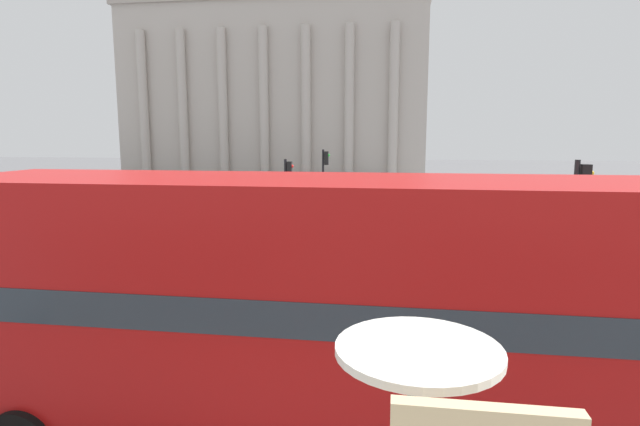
{
  "coord_description": "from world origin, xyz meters",
  "views": [
    {
      "loc": [
        0.85,
        -2.07,
        4.53
      ],
      "look_at": [
        -1.81,
        15.73,
        1.78
      ],
      "focal_mm": 28.0,
      "sensor_mm": 36.0,
      "label": 1
    }
  ],
  "objects_px": {
    "pedestrian_olive": "(441,189)",
    "cafe_dining_table": "(417,397)",
    "pedestrian_black": "(411,246)",
    "traffic_light_near": "(576,222)",
    "plaza_building_left": "(279,96)",
    "traffic_light_mid": "(287,188)",
    "double_decker_bus": "(338,304)",
    "traffic_light_far": "(324,175)",
    "pedestrian_red": "(253,245)",
    "car_maroon": "(194,227)"
  },
  "relations": [
    {
      "from": "traffic_light_mid",
      "to": "pedestrian_olive",
      "type": "xyz_separation_m",
      "value": [
        7.66,
        13.91,
        -1.37
      ]
    },
    {
      "from": "pedestrian_olive",
      "to": "pedestrian_black",
      "type": "xyz_separation_m",
      "value": [
        -2.56,
        -18.14,
        -0.05
      ]
    },
    {
      "from": "plaza_building_left",
      "to": "traffic_light_far",
      "type": "xyz_separation_m",
      "value": [
        9.01,
        -28.72,
        -6.47
      ]
    },
    {
      "from": "double_decker_bus",
      "to": "traffic_light_far",
      "type": "height_order",
      "value": "double_decker_bus"
    },
    {
      "from": "double_decker_bus",
      "to": "pedestrian_black",
      "type": "bearing_deg",
      "value": 79.38
    },
    {
      "from": "traffic_light_near",
      "to": "pedestrian_black",
      "type": "distance_m",
      "value": 6.03
    },
    {
      "from": "traffic_light_near",
      "to": "traffic_light_mid",
      "type": "xyz_separation_m",
      "value": [
        -8.63,
        8.83,
        -0.26
      ]
    },
    {
      "from": "car_maroon",
      "to": "traffic_light_far",
      "type": "bearing_deg",
      "value": -32.41
    },
    {
      "from": "traffic_light_mid",
      "to": "pedestrian_red",
      "type": "bearing_deg",
      "value": -91.44
    },
    {
      "from": "traffic_light_far",
      "to": "traffic_light_near",
      "type": "bearing_deg",
      "value": -60.89
    },
    {
      "from": "traffic_light_near",
      "to": "traffic_light_far",
      "type": "bearing_deg",
      "value": 119.11
    },
    {
      "from": "cafe_dining_table",
      "to": "pedestrian_red",
      "type": "distance_m",
      "value": 15.05
    },
    {
      "from": "cafe_dining_table",
      "to": "traffic_light_mid",
      "type": "bearing_deg",
      "value": 103.61
    },
    {
      "from": "double_decker_bus",
      "to": "traffic_light_near",
      "type": "relative_size",
      "value": 2.72
    },
    {
      "from": "pedestrian_red",
      "to": "traffic_light_mid",
      "type": "bearing_deg",
      "value": 134.85
    },
    {
      "from": "double_decker_bus",
      "to": "plaza_building_left",
      "type": "bearing_deg",
      "value": 101.08
    },
    {
      "from": "traffic_light_near",
      "to": "pedestrian_red",
      "type": "bearing_deg",
      "value": 156.28
    },
    {
      "from": "double_decker_bus",
      "to": "car_maroon",
      "type": "relative_size",
      "value": 2.61
    },
    {
      "from": "traffic_light_near",
      "to": "traffic_light_far",
      "type": "distance_m",
      "value": 15.92
    },
    {
      "from": "cafe_dining_table",
      "to": "traffic_light_far",
      "type": "height_order",
      "value": "traffic_light_far"
    },
    {
      "from": "cafe_dining_table",
      "to": "traffic_light_near",
      "type": "xyz_separation_m",
      "value": [
        4.03,
        10.19,
        -0.97
      ]
    },
    {
      "from": "double_decker_bus",
      "to": "pedestrian_black",
      "type": "xyz_separation_m",
      "value": [
        1.34,
        9.86,
        -1.28
      ]
    },
    {
      "from": "pedestrian_olive",
      "to": "traffic_light_mid",
      "type": "bearing_deg",
      "value": -106.04
    },
    {
      "from": "traffic_light_near",
      "to": "traffic_light_mid",
      "type": "height_order",
      "value": "traffic_light_near"
    },
    {
      "from": "pedestrian_olive",
      "to": "cafe_dining_table",
      "type": "bearing_deg",
      "value": -82.49
    },
    {
      "from": "traffic_light_mid",
      "to": "pedestrian_olive",
      "type": "bearing_deg",
      "value": 61.14
    },
    {
      "from": "pedestrian_black",
      "to": "cafe_dining_table",
      "type": "bearing_deg",
      "value": 74.97
    },
    {
      "from": "traffic_light_far",
      "to": "pedestrian_black",
      "type": "relative_size",
      "value": 2.38
    },
    {
      "from": "traffic_light_near",
      "to": "pedestrian_black",
      "type": "bearing_deg",
      "value": 127.47
    },
    {
      "from": "pedestrian_olive",
      "to": "pedestrian_black",
      "type": "bearing_deg",
      "value": -85.2
    },
    {
      "from": "cafe_dining_table",
      "to": "plaza_building_left",
      "type": "bearing_deg",
      "value": 103.55
    },
    {
      "from": "traffic_light_mid",
      "to": "traffic_light_far",
      "type": "distance_m",
      "value": 5.16
    },
    {
      "from": "traffic_light_far",
      "to": "pedestrian_olive",
      "type": "xyz_separation_m",
      "value": [
        6.78,
        8.83,
        -1.55
      ]
    },
    {
      "from": "traffic_light_far",
      "to": "cafe_dining_table",
      "type": "bearing_deg",
      "value": -81.23
    },
    {
      "from": "double_decker_bus",
      "to": "pedestrian_olive",
      "type": "height_order",
      "value": "double_decker_bus"
    },
    {
      "from": "traffic_light_near",
      "to": "car_maroon",
      "type": "distance_m",
      "value": 15.02
    },
    {
      "from": "pedestrian_red",
      "to": "traffic_light_far",
      "type": "bearing_deg",
      "value": 130.54
    },
    {
      "from": "traffic_light_far",
      "to": "pedestrian_black",
      "type": "bearing_deg",
      "value": -65.62
    },
    {
      "from": "double_decker_bus",
      "to": "pedestrian_olive",
      "type": "bearing_deg",
      "value": 79.21
    },
    {
      "from": "car_maroon",
      "to": "double_decker_bus",
      "type": "bearing_deg",
      "value": -143.13
    },
    {
      "from": "cafe_dining_table",
      "to": "pedestrian_olive",
      "type": "relative_size",
      "value": 0.43
    },
    {
      "from": "traffic_light_near",
      "to": "pedestrian_olive",
      "type": "xyz_separation_m",
      "value": [
        -0.97,
        22.74,
        -1.63
      ]
    },
    {
      "from": "plaza_building_left",
      "to": "cafe_dining_table",
      "type": "bearing_deg",
      "value": -76.45
    },
    {
      "from": "double_decker_bus",
      "to": "car_maroon",
      "type": "bearing_deg",
      "value": 117.19
    },
    {
      "from": "double_decker_bus",
      "to": "car_maroon",
      "type": "distance_m",
      "value": 15.42
    },
    {
      "from": "plaza_building_left",
      "to": "pedestrian_olive",
      "type": "relative_size",
      "value": 18.44
    },
    {
      "from": "cafe_dining_table",
      "to": "traffic_light_far",
      "type": "distance_m",
      "value": 24.41
    },
    {
      "from": "cafe_dining_table",
      "to": "plaza_building_left",
      "type": "distance_m",
      "value": 54.61
    },
    {
      "from": "plaza_building_left",
      "to": "traffic_light_mid",
      "type": "relative_size",
      "value": 8.78
    },
    {
      "from": "car_maroon",
      "to": "cafe_dining_table",
      "type": "bearing_deg",
      "value": -148.11
    }
  ]
}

